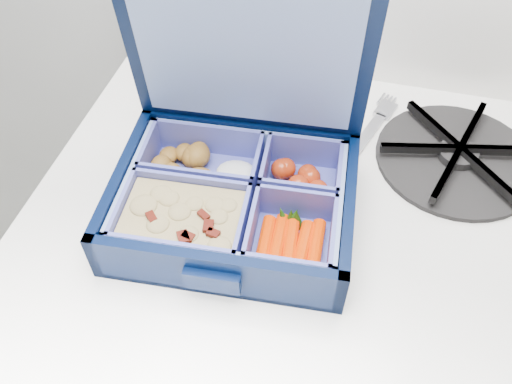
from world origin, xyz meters
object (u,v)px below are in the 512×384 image
(burner_grate, at_px, (458,153))
(fork, at_px, (355,152))
(stove, at_px, (290,375))
(bento_box, at_px, (234,201))

(burner_grate, bearing_deg, fork, -171.62)
(stove, xyz_separation_m, bento_box, (-0.08, -0.03, 0.48))
(stove, distance_m, fork, 0.47)
(bento_box, xyz_separation_m, burner_grate, (0.23, 0.14, -0.02))
(stove, xyz_separation_m, fork, (0.04, 0.10, 0.46))
(burner_grate, xyz_separation_m, fork, (-0.12, -0.02, -0.01))
(bento_box, height_order, fork, bento_box)
(stove, bearing_deg, fork, 69.68)
(bento_box, distance_m, fork, 0.17)
(stove, height_order, fork, fork)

